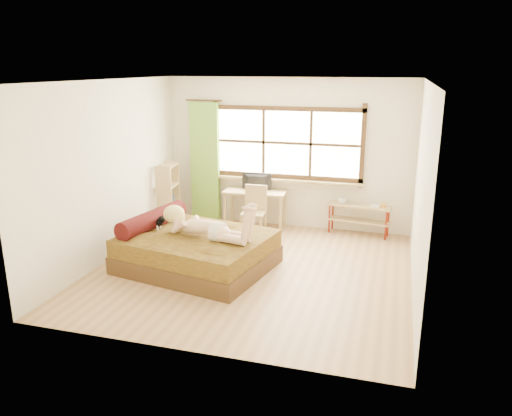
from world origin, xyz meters
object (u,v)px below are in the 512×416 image
(kitten, at_px, (155,221))
(woman, at_px, (204,217))
(desk, at_px, (255,196))
(pipe_shelf, at_px, (359,213))
(bookshelf, at_px, (168,195))
(chair, at_px, (255,208))
(bed, at_px, (194,249))

(kitten, bearing_deg, woman, 1.41)
(woman, height_order, desk, woman)
(pipe_shelf, height_order, bookshelf, bookshelf)
(woman, height_order, kitten, woman)
(chair, bearing_deg, bookshelf, 177.45)
(chair, bearing_deg, bed, -106.45)
(kitten, bearing_deg, chair, 66.44)
(bed, relative_size, bookshelf, 1.98)
(bed, bearing_deg, woman, -5.49)
(bed, xyz_separation_m, chair, (0.44, 1.69, 0.21))
(bookshelf, bearing_deg, chair, -8.07)
(desk, bearing_deg, bookshelf, -169.29)
(pipe_shelf, bearing_deg, bookshelf, -164.10)
(desk, distance_m, bookshelf, 1.61)
(chair, bearing_deg, kitten, -126.57)
(bed, bearing_deg, kitten, -176.47)
(chair, distance_m, pipe_shelf, 1.84)
(bed, relative_size, desk, 2.04)
(woman, distance_m, chair, 1.80)
(woman, bearing_deg, desk, 97.29)
(desk, distance_m, pipe_shelf, 1.89)
(kitten, xyz_separation_m, desk, (1.01, 1.97, -0.03))
(bookshelf, bearing_deg, woman, -58.61)
(chair, height_order, bookshelf, bookshelf)
(bed, relative_size, pipe_shelf, 2.08)
(bookshelf, bearing_deg, pipe_shelf, 0.38)
(kitten, distance_m, chair, 1.96)
(chair, bearing_deg, desk, 102.95)
(kitten, distance_m, bookshelf, 1.72)
(woman, bearing_deg, bed, 174.51)
(woman, distance_m, pipe_shelf, 3.04)
(bed, xyz_separation_m, kitten, (-0.67, 0.09, 0.36))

